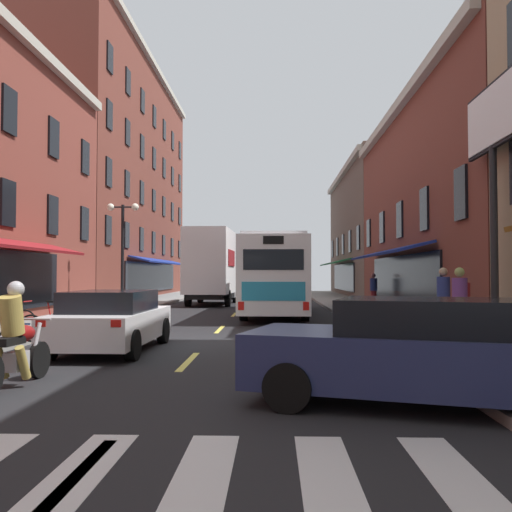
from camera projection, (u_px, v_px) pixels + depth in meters
name	position (u px, v px, depth m)	size (l,w,h in m)	color
ground_plane	(209.00, 343.00, 14.61)	(34.80, 80.00, 0.10)	black
lane_centre_dashes	(208.00, 342.00, 14.37)	(0.14, 73.90, 0.01)	#DBCC4C
crosswalk_near	(69.00, 483.00, 4.63)	(7.10, 2.80, 0.01)	silver
sidewalk_right	(433.00, 339.00, 14.43)	(3.00, 80.00, 0.14)	gray
billboard_sign	(493.00, 144.00, 13.34)	(0.40, 3.06, 6.27)	black
transit_bus	(275.00, 275.00, 24.37)	(2.76, 11.63, 3.29)	white
box_truck	(212.00, 268.00, 31.85)	(2.67, 7.04, 4.29)	white
sedan_near	(428.00, 352.00, 7.32)	(5.03, 3.06, 1.44)	navy
sedan_mid	(112.00, 320.00, 12.67)	(2.00, 4.36, 1.39)	silver
sedan_far	(224.00, 289.00, 40.41)	(2.07, 4.72, 1.33)	maroon
motorcycle_rider	(15.00, 342.00, 8.60)	(0.62, 2.07, 1.66)	black
bicycle_near	(43.00, 320.00, 15.08)	(1.71, 0.48, 0.91)	black
bicycle_mid	(11.00, 327.00, 13.28)	(1.71, 0.48, 0.91)	black
pedestrian_near	(460.00, 302.00, 13.35)	(0.49, 0.51, 1.79)	#33663F
pedestrian_mid	(374.00, 290.00, 27.44)	(0.36, 0.36, 1.67)	maroon
pedestrian_far	(444.00, 299.00, 15.40)	(0.36, 0.36, 1.82)	maroon
street_lamp_twin	(122.00, 251.00, 24.39)	(1.42, 0.32, 4.78)	black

